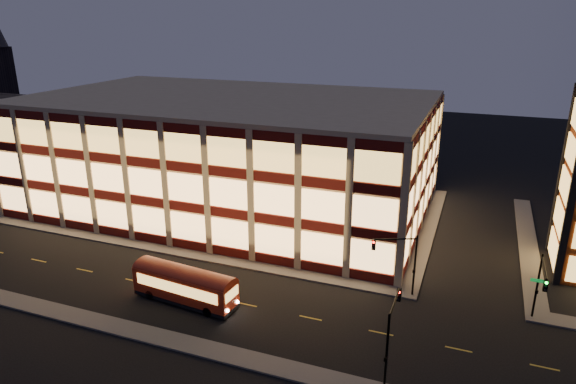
% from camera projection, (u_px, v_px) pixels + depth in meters
% --- Properties ---
extents(ground, '(200.00, 200.00, 0.00)m').
position_uv_depth(ground, '(185.00, 258.00, 54.14)').
color(ground, black).
rests_on(ground, ground).
extents(sidewalk_office_south, '(54.00, 2.00, 0.15)m').
position_uv_depth(sidewalk_office_south, '(166.00, 249.00, 56.02)').
color(sidewalk_office_south, '#514F4C').
rests_on(sidewalk_office_south, ground).
extents(sidewalk_office_east, '(2.00, 30.00, 0.15)m').
position_uv_depth(sidewalk_office_east, '(427.00, 229.00, 61.32)').
color(sidewalk_office_east, '#514F4C').
rests_on(sidewalk_office_east, ground).
extents(sidewalk_tower_west, '(2.00, 30.00, 0.15)m').
position_uv_depth(sidewalk_tower_west, '(528.00, 243.00, 57.60)').
color(sidewalk_tower_west, '#514F4C').
rests_on(sidewalk_tower_west, ground).
extents(sidewalk_near, '(100.00, 2.00, 0.15)m').
position_uv_depth(sidewalk_near, '(102.00, 323.00, 42.65)').
color(sidewalk_near, '#514F4C').
rests_on(sidewalk_near, ground).
extents(office_building, '(50.45, 30.45, 14.50)m').
position_uv_depth(office_building, '(231.00, 151.00, 67.69)').
color(office_building, tan).
rests_on(office_building, ground).
extents(church_tower, '(5.00, 5.00, 18.00)m').
position_uv_depth(church_tower, '(1.00, 90.00, 110.21)').
color(church_tower, '#2D2621').
rests_on(church_tower, ground).
extents(traffic_signal_far, '(3.79, 1.87, 6.00)m').
position_uv_depth(traffic_signal_far, '(400.00, 255.00, 45.48)').
color(traffic_signal_far, black).
rests_on(traffic_signal_far, ground).
extents(traffic_signal_right, '(1.20, 4.37, 6.00)m').
position_uv_depth(traffic_signal_right, '(541.00, 282.00, 40.90)').
color(traffic_signal_right, black).
rests_on(traffic_signal_right, ground).
extents(traffic_signal_near, '(0.32, 4.45, 6.00)m').
position_uv_depth(traffic_signal_near, '(392.00, 326.00, 35.10)').
color(traffic_signal_near, black).
rests_on(traffic_signal_near, ground).
extents(trolley_bus, '(9.99, 3.40, 3.32)m').
position_uv_depth(trolley_bus, '(185.00, 283.00, 45.34)').
color(trolley_bus, '#991C08').
rests_on(trolley_bus, ground).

